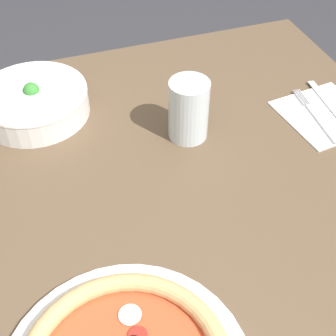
{
  "coord_description": "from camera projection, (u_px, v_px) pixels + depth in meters",
  "views": [
    {
      "loc": [
        -0.11,
        -0.5,
        1.35
      ],
      "look_at": [
        0.08,
        0.05,
        0.77
      ],
      "focal_mm": 50.0,
      "sensor_mm": 36.0,
      "label": 1
    }
  ],
  "objects": [
    {
      "name": "dining_table",
      "position": [
        136.0,
        244.0,
        0.85
      ],
      "size": [
        1.15,
        1.01,
        0.75
      ],
      "color": "brown",
      "rests_on": "ground_plane"
    },
    {
      "name": "glass",
      "position": [
        189.0,
        110.0,
        0.88
      ],
      "size": [
        0.08,
        0.08,
        0.12
      ],
      "color": "silver",
      "rests_on": "dining_table"
    },
    {
      "name": "fork",
      "position": [
        315.0,
        116.0,
        0.95
      ],
      "size": [
        0.03,
        0.18,
        0.0
      ],
      "rotation": [
        0.0,
        0.0,
        1.49
      ],
      "color": "silver",
      "rests_on": "napkin"
    },
    {
      "name": "bowl",
      "position": [
        34.0,
        101.0,
        0.94
      ],
      "size": [
        0.22,
        0.22,
        0.07
      ],
      "color": "white",
      "rests_on": "dining_table"
    },
    {
      "name": "napkin",
      "position": [
        325.0,
        114.0,
        0.96
      ],
      "size": [
        0.19,
        0.19,
        0.0
      ],
      "color": "white",
      "rests_on": "dining_table"
    }
  ]
}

